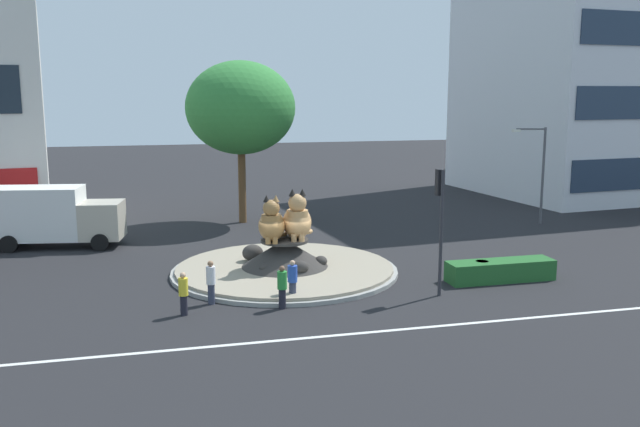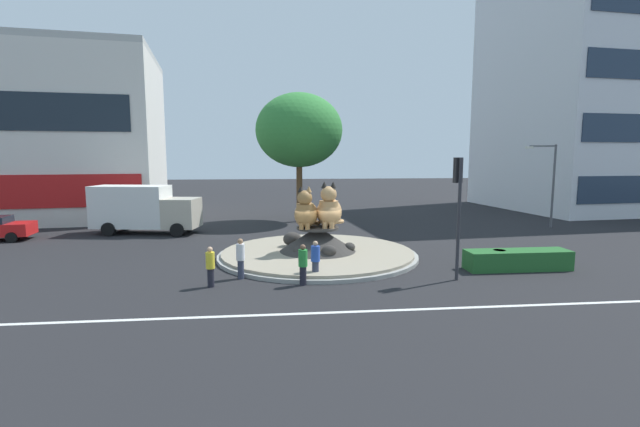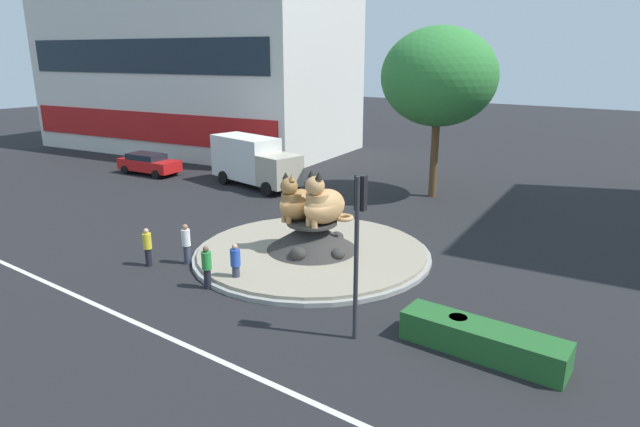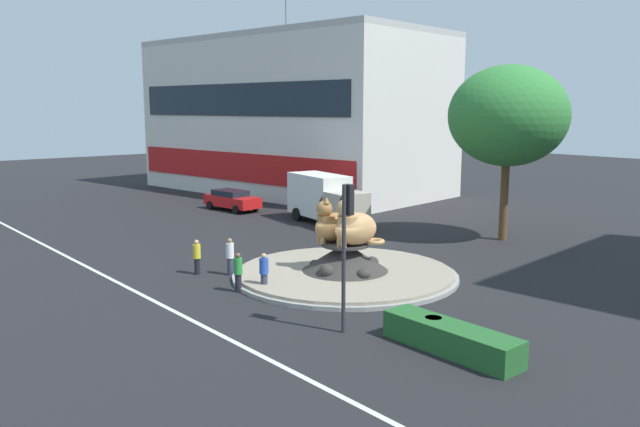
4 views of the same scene
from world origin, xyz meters
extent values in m
plane|color=black|center=(0.00, 0.00, 0.00)|extent=(160.00, 160.00, 0.00)
cube|color=silver|center=(0.00, -8.40, 0.00)|extent=(112.00, 0.20, 0.01)
cylinder|color=gray|center=(0.00, 0.00, 0.09)|extent=(10.34, 10.34, 0.18)
cylinder|color=gray|center=(0.00, 0.00, 0.25)|extent=(9.92, 9.92, 0.13)
cone|color=#33302D|center=(0.00, 0.00, 0.95)|extent=(3.95, 3.95, 1.27)
cylinder|color=#33302D|center=(0.00, 0.00, 1.52)|extent=(2.18, 2.18, 0.12)
ellipsoid|color=#33302D|center=(1.62, -0.36, 0.55)|extent=(0.59, 0.63, 0.47)
ellipsoid|color=#33302D|center=(0.38, 1.35, 0.57)|extent=(0.63, 0.60, 0.51)
ellipsoid|color=#33302D|center=(-1.27, 1.34, 0.71)|extent=(0.99, 0.85, 0.79)
ellipsoid|color=#33302D|center=(-1.08, -0.90, 0.53)|extent=(0.53, 0.48, 0.43)
ellipsoid|color=#33302D|center=(0.40, -1.48, 0.61)|extent=(0.74, 0.59, 0.59)
ellipsoid|color=#9E703D|center=(-0.61, -0.15, 2.26)|extent=(1.53, 2.06, 1.36)
cylinder|color=#9E703D|center=(-0.68, -0.52, 2.41)|extent=(1.04, 1.04, 0.85)
sphere|color=#9E703D|center=(-0.71, -0.65, 3.15)|extent=(0.75, 0.75, 0.75)
torus|color=#9E703D|center=(-0.16, 0.54, 1.72)|extent=(0.97, 0.97, 0.17)
cone|color=#9E703D|center=(-0.51, -0.69, 3.59)|extent=(0.36, 0.36, 0.31)
cone|color=black|center=(-0.91, -0.61, 3.59)|extent=(0.36, 0.36, 0.31)
cylinder|color=#9E703D|center=(-0.59, -0.85, 1.75)|extent=(0.24, 0.24, 0.34)
cylinder|color=#9E703D|center=(-0.89, -0.79, 1.75)|extent=(0.24, 0.24, 0.34)
ellipsoid|color=tan|center=(0.61, 0.08, 2.32)|extent=(1.64, 2.24, 1.49)
cylinder|color=tan|center=(0.54, -0.32, 2.49)|extent=(1.12, 1.12, 0.93)
sphere|color=tan|center=(0.51, -0.46, 3.30)|extent=(0.82, 0.82, 0.82)
torus|color=tan|center=(1.09, 0.85, 1.73)|extent=(1.13, 1.13, 0.19)
cone|color=black|center=(0.73, -0.50, 3.78)|extent=(0.39, 0.39, 0.33)
cone|color=black|center=(0.29, -0.42, 3.78)|extent=(0.39, 0.39, 0.33)
cylinder|color=tan|center=(0.64, -0.68, 1.77)|extent=(0.26, 0.26, 0.37)
cylinder|color=tan|center=(0.31, -0.62, 1.77)|extent=(0.26, 0.26, 0.37)
cylinder|color=#2D2D33|center=(5.41, -5.01, 2.58)|extent=(0.14, 0.14, 5.15)
cube|color=black|center=(5.39, -4.79, 4.63)|extent=(0.34, 0.27, 1.05)
sphere|color=#360606|center=(5.38, -4.71, 4.94)|extent=(0.18, 0.18, 0.18)
sphere|color=orange|center=(5.38, -4.71, 4.63)|extent=(0.18, 0.18, 0.18)
sphere|color=black|center=(5.38, -4.71, 4.31)|extent=(0.18, 0.18, 0.18)
cube|color=silver|center=(-26.11, 17.19, 6.71)|extent=(29.08, 17.26, 13.42)
cube|color=#B21919|center=(-25.19, 10.32, 2.68)|extent=(26.19, 3.60, 2.42)
cube|color=#19232D|center=(-25.19, 10.34, 8.32)|extent=(25.09, 3.42, 2.68)
cube|color=#235B28|center=(8.93, -3.59, 0.45)|extent=(4.82, 1.20, 0.90)
cylinder|color=brown|center=(-0.19, 12.70, 2.25)|extent=(0.47, 0.47, 4.51)
ellipsoid|color=#337F38|center=(-0.19, 12.70, 7.22)|extent=(6.79, 6.79, 5.77)
cylinder|color=black|center=(-1.11, -5.08, 0.39)|extent=(0.28, 0.28, 0.78)
cylinder|color=#288C38|center=(-1.11, -5.08, 1.12)|extent=(0.37, 0.37, 0.68)
sphere|color=brown|center=(-1.11, -5.08, 1.57)|extent=(0.22, 0.22, 0.22)
cylinder|color=black|center=(-4.80, -4.96, 0.38)|extent=(0.27, 0.27, 0.76)
cylinder|color=yellow|center=(-4.80, -4.96, 1.09)|extent=(0.35, 0.35, 0.66)
sphere|color=tan|center=(-4.80, -4.96, 1.53)|extent=(0.22, 0.22, 0.22)
cylinder|color=#33384C|center=(-0.51, -4.17, 0.38)|extent=(0.29, 0.29, 0.76)
cylinder|color=#284CB2|center=(-0.51, -4.17, 1.09)|extent=(0.39, 0.39, 0.66)
sphere|color=tan|center=(-0.51, -4.17, 1.53)|extent=(0.22, 0.22, 0.22)
cylinder|color=#33384C|center=(-3.69, -3.85, 0.40)|extent=(0.27, 0.27, 0.81)
cylinder|color=silver|center=(-3.69, -3.85, 1.16)|extent=(0.36, 0.36, 0.70)
sphere|color=#936B4C|center=(-3.69, -3.85, 1.63)|extent=(0.23, 0.23, 0.23)
cube|color=red|center=(-19.74, 6.46, 0.71)|extent=(4.92, 2.33, 0.77)
cube|color=#19232D|center=(-19.98, 6.44, 1.30)|extent=(2.82, 1.89, 0.42)
cylinder|color=black|center=(-18.28, 7.54, 0.32)|extent=(0.66, 0.28, 0.64)
cylinder|color=black|center=(-18.08, 5.70, 0.32)|extent=(0.66, 0.28, 0.64)
cylinder|color=black|center=(-21.40, 7.22, 0.32)|extent=(0.66, 0.28, 0.64)
cylinder|color=black|center=(-21.21, 5.38, 0.32)|extent=(0.66, 0.28, 0.64)
cube|color=#B7AD99|center=(-8.39, 7.80, 1.43)|extent=(2.43, 2.57, 1.96)
cube|color=silver|center=(-11.82, 8.36, 1.84)|extent=(5.17, 3.02, 2.79)
cylinder|color=black|center=(-8.14, 8.91, 0.45)|extent=(0.94, 0.44, 0.90)
cylinder|color=black|center=(-8.50, 6.67, 0.45)|extent=(0.94, 0.44, 0.90)
cylinder|color=black|center=(-12.67, 9.65, 0.45)|extent=(0.94, 0.44, 0.90)
cylinder|color=black|center=(-13.04, 7.41, 0.45)|extent=(0.94, 0.44, 0.90)
cylinder|color=#2D4233|center=(8.10, -3.46, 0.45)|extent=(0.56, 0.56, 0.90)
camera|label=1|loc=(-5.81, -29.54, 8.16)|focal=38.00mm
camera|label=2|loc=(-2.26, -22.68, 5.21)|focal=25.04mm
camera|label=3|loc=(13.47, -17.92, 8.52)|focal=30.58mm
camera|label=4|loc=(21.10, -19.28, 7.71)|focal=35.93mm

